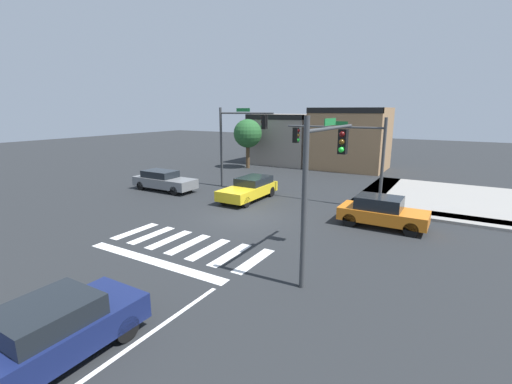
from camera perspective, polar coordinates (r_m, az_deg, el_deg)
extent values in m
plane|color=#232628|center=(18.92, -1.90, -4.15)|extent=(120.00, 120.00, 0.00)
cube|color=silver|center=(17.80, -19.01, -6.02)|extent=(0.48, 2.53, 0.01)
cube|color=silver|center=(17.01, -16.57, -6.74)|extent=(0.48, 2.53, 0.01)
cube|color=silver|center=(16.25, -13.89, -7.51)|extent=(0.48, 2.53, 0.01)
cube|color=silver|center=(15.54, -10.95, -8.33)|extent=(0.48, 2.53, 0.01)
cube|color=silver|center=(14.87, -7.72, -9.21)|extent=(0.48, 2.53, 0.01)
cube|color=silver|center=(14.26, -4.19, -10.13)|extent=(0.48, 2.53, 0.01)
cube|color=silver|center=(13.71, -0.33, -11.09)|extent=(0.48, 2.53, 0.01)
cube|color=white|center=(14.23, -16.36, -10.71)|extent=(6.80, 0.50, 0.01)
cube|color=white|center=(12.62, -26.63, -14.86)|extent=(0.16, 2.00, 0.01)
cylinder|color=yellow|center=(11.45, -20.03, -17.20)|extent=(1.19, 1.19, 0.01)
cylinder|color=white|center=(11.64, -20.91, -16.73)|extent=(0.19, 0.19, 0.00)
cylinder|color=white|center=(11.27, -19.12, -17.63)|extent=(0.19, 0.19, 0.00)
cube|color=white|center=(11.45, -20.03, -17.18)|extent=(0.53, 0.05, 0.00)
cube|color=gray|center=(21.17, 27.53, -3.58)|extent=(10.00, 1.60, 0.15)
cube|color=gray|center=(26.29, 19.09, 0.25)|extent=(1.60, 10.00, 0.15)
cube|color=gray|center=(25.83, 28.22, -0.83)|extent=(10.00, 10.00, 0.15)
cube|color=gray|center=(38.07, 4.75, 8.58)|extent=(6.30, 5.83, 5.18)
cube|color=black|center=(35.53, 2.86, 12.06)|extent=(6.30, 0.50, 0.50)
cube|color=#93704C|center=(35.38, 15.01, 8.37)|extent=(6.85, 5.48, 5.84)
cube|color=black|center=(32.84, 14.04, 12.74)|extent=(6.85, 0.50, 0.50)
cylinder|color=#383A3D|center=(26.30, -5.67, 7.17)|extent=(0.18, 0.18, 5.80)
cylinder|color=#383A3D|center=(24.93, -1.67, 12.68)|extent=(4.34, 0.12, 0.12)
cube|color=black|center=(24.18, 1.39, 11.31)|extent=(0.32, 0.32, 0.95)
sphere|color=#470A0A|center=(24.26, 1.04, 12.01)|extent=(0.22, 0.22, 0.22)
sphere|color=#4C330C|center=(24.26, 1.03, 11.31)|extent=(0.22, 0.22, 0.22)
sphere|color=#1ED833|center=(24.28, 1.03, 10.62)|extent=(0.22, 0.22, 0.22)
cube|color=#197233|center=(25.05, -2.11, 13.19)|extent=(1.10, 0.03, 0.24)
cylinder|color=#383A3D|center=(10.96, 7.84, -2.30)|extent=(0.18, 0.18, 5.48)
cylinder|color=#383A3D|center=(12.72, 12.25, 10.11)|extent=(0.12, 4.57, 0.12)
cube|color=black|center=(14.06, 13.94, 7.94)|extent=(0.32, 0.32, 0.95)
sphere|color=#470A0A|center=(13.88, 13.80, 9.11)|extent=(0.22, 0.22, 0.22)
sphere|color=#4C330C|center=(13.90, 13.73, 7.90)|extent=(0.22, 0.22, 0.22)
sphere|color=#1ED833|center=(13.93, 13.67, 6.69)|extent=(0.22, 0.22, 0.22)
cube|color=#197233|center=(12.50, 11.96, 11.08)|extent=(0.03, 1.10, 0.24)
cylinder|color=#383A3D|center=(21.21, 19.86, 4.23)|extent=(0.18, 0.18, 5.24)
cylinder|color=#383A3D|center=(21.76, 12.48, 10.28)|extent=(5.95, 0.12, 0.12)
cube|color=black|center=(22.68, 6.48, 9.15)|extent=(0.32, 0.32, 0.95)
sphere|color=#470A0A|center=(22.59, 6.90, 9.88)|extent=(0.22, 0.22, 0.22)
sphere|color=#4C330C|center=(22.61, 6.88, 9.13)|extent=(0.22, 0.22, 0.22)
sphere|color=#1ED833|center=(22.63, 6.86, 8.39)|extent=(0.22, 0.22, 0.22)
cube|color=#197233|center=(21.66, 13.27, 10.81)|extent=(1.10, 0.03, 0.24)
cube|color=gold|center=(22.38, -1.31, 0.21)|extent=(1.87, 4.62, 0.62)
cube|color=black|center=(22.87, -0.36, 1.89)|extent=(1.64, 2.35, 0.47)
cylinder|color=black|center=(20.73, -1.67, -1.64)|extent=(0.22, 0.67, 0.67)
cylinder|color=black|center=(21.63, -5.37, -1.06)|extent=(0.22, 0.67, 0.67)
cylinder|color=black|center=(23.36, 2.45, 0.07)|extent=(0.22, 0.67, 0.67)
cylinder|color=black|center=(24.16, -1.00, 0.52)|extent=(0.22, 0.67, 0.67)
cube|color=slate|center=(25.82, -14.59, 1.55)|extent=(4.77, 1.73, 0.65)
cube|color=black|center=(26.01, -15.32, 2.86)|extent=(2.37, 1.52, 0.48)
cylinder|color=black|center=(25.32, -10.75, 0.84)|extent=(0.63, 0.22, 0.63)
cylinder|color=black|center=(24.24, -13.10, 0.18)|extent=(0.63, 0.22, 0.63)
cylinder|color=black|center=(27.54, -15.84, 1.56)|extent=(0.63, 0.22, 0.63)
cylinder|color=black|center=(26.55, -18.18, 0.98)|extent=(0.63, 0.22, 0.63)
cube|color=orange|center=(18.35, 19.92, -3.54)|extent=(4.13, 1.78, 0.61)
cube|color=black|center=(18.23, 19.37, -1.62)|extent=(2.12, 1.56, 0.60)
cylinder|color=black|center=(18.99, 24.47, -4.25)|extent=(0.67, 0.22, 0.67)
cylinder|color=black|center=(17.50, 23.87, -5.62)|extent=(0.67, 0.22, 0.67)
cylinder|color=black|center=(19.43, 16.25, -3.18)|extent=(0.67, 0.22, 0.67)
cylinder|color=black|center=(17.98, 14.98, -4.42)|extent=(0.67, 0.22, 0.67)
cube|color=#141E4C|center=(9.70, -31.52, -20.06)|extent=(1.85, 4.65, 0.67)
cube|color=black|center=(9.48, -30.89, -16.65)|extent=(1.63, 2.01, 0.50)
cylinder|color=black|center=(11.12, -25.97, -16.82)|extent=(0.22, 0.66, 0.66)
cylinder|color=black|center=(9.94, -20.40, -20.03)|extent=(0.22, 0.66, 0.66)
cylinder|color=#4C3823|center=(34.70, -1.34, 6.20)|extent=(0.36, 0.36, 2.80)
sphere|color=#235628|center=(34.51, -1.36, 9.50)|extent=(2.75, 2.75, 2.75)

